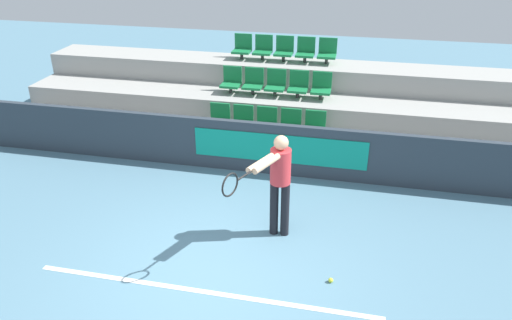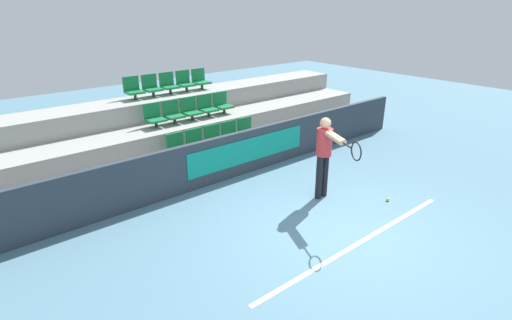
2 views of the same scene
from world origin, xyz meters
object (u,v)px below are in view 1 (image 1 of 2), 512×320
(stadium_chair_4, at_px, (315,127))
(stadium_chair_8, at_px, (298,85))
(stadium_chair_5, at_px, (231,81))
(stadium_chair_12, at_px, (284,50))
(tennis_player, at_px, (278,177))
(stadium_chair_6, at_px, (253,82))
(stadium_chair_10, at_px, (242,48))
(stadium_chair_1, at_px, (242,121))
(stadium_chair_13, at_px, (305,51))
(stadium_chair_2, at_px, (266,123))
(stadium_chair_11, at_px, (263,49))
(stadium_chair_7, at_px, (276,84))
(stadium_chair_3, at_px, (290,125))
(stadium_chair_0, at_px, (219,119))
(tennis_ball, at_px, (331,280))
(stadium_chair_14, at_px, (327,52))
(stadium_chair_9, at_px, (321,87))

(stadium_chair_4, relative_size, stadium_chair_8, 1.00)
(stadium_chair_5, height_order, stadium_chair_12, stadium_chair_12)
(stadium_chair_4, relative_size, tennis_player, 0.33)
(stadium_chair_6, xyz_separation_m, stadium_chair_10, (-0.48, 1.02, 0.47))
(stadium_chair_1, xyz_separation_m, stadium_chair_13, (0.96, 2.03, 0.95))
(stadium_chair_2, height_order, stadium_chair_12, stadium_chair_12)
(stadium_chair_11, height_order, stadium_chair_13, same)
(stadium_chair_7, relative_size, tennis_player, 0.33)
(stadium_chair_3, height_order, stadium_chair_10, stadium_chair_10)
(stadium_chair_10, xyz_separation_m, stadium_chair_13, (1.44, 0.00, 0.00))
(stadium_chair_0, distance_m, tennis_ball, 4.49)
(stadium_chair_2, height_order, stadium_chair_6, stadium_chair_6)
(stadium_chair_13, bearing_deg, stadium_chair_1, -115.35)
(stadium_chair_2, bearing_deg, stadium_chair_1, 180.00)
(stadium_chair_5, height_order, stadium_chair_14, stadium_chair_14)
(stadium_chair_5, distance_m, stadium_chair_12, 1.48)
(stadium_chair_13, distance_m, stadium_chair_14, 0.48)
(stadium_chair_7, bearing_deg, tennis_player, -79.18)
(stadium_chair_2, height_order, stadium_chair_11, stadium_chair_11)
(stadium_chair_10, bearing_deg, stadium_chair_11, 0.00)
(stadium_chair_10, bearing_deg, stadium_chair_6, -64.65)
(stadium_chair_5, relative_size, stadium_chair_6, 1.00)
(stadium_chair_0, relative_size, stadium_chair_2, 1.00)
(stadium_chair_6, relative_size, stadium_chair_8, 1.00)
(stadium_chair_2, xyz_separation_m, stadium_chair_7, (0.00, 1.02, 0.47))
(stadium_chair_12, distance_m, stadium_chair_13, 0.48)
(stadium_chair_7, bearing_deg, stadium_chair_2, -90.00)
(stadium_chair_12, bearing_deg, stadium_chair_4, -64.65)
(stadium_chair_2, relative_size, stadium_chair_7, 1.00)
(stadium_chair_10, relative_size, tennis_player, 0.33)
(stadium_chair_5, relative_size, stadium_chair_12, 1.00)
(stadium_chair_4, relative_size, stadium_chair_10, 1.00)
(stadium_chair_0, relative_size, stadium_chair_7, 1.00)
(stadium_chair_8, distance_m, stadium_chair_12, 1.22)
(stadium_chair_14, distance_m, tennis_player, 4.79)
(stadium_chair_7, height_order, stadium_chair_14, stadium_chair_14)
(stadium_chair_5, xyz_separation_m, tennis_player, (1.67, -3.72, -0.18))
(stadium_chair_12, relative_size, tennis_ball, 8.17)
(stadium_chair_5, xyz_separation_m, stadium_chair_13, (1.44, 1.02, 0.47))
(stadium_chair_3, bearing_deg, stadium_chair_13, 90.00)
(stadium_chair_9, distance_m, stadium_chair_13, 1.22)
(stadium_chair_5, height_order, stadium_chair_10, stadium_chair_10)
(stadium_chair_4, height_order, stadium_chair_14, stadium_chair_14)
(stadium_chair_8, bearing_deg, stadium_chair_4, -64.65)
(tennis_player, bearing_deg, stadium_chair_12, 121.98)
(tennis_player, bearing_deg, tennis_ball, -21.77)
(stadium_chair_1, height_order, stadium_chair_6, stadium_chair_6)
(stadium_chair_14, bearing_deg, stadium_chair_7, -133.46)
(stadium_chair_14, bearing_deg, stadium_chair_2, -115.35)
(stadium_chair_6, relative_size, stadium_chair_14, 1.00)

